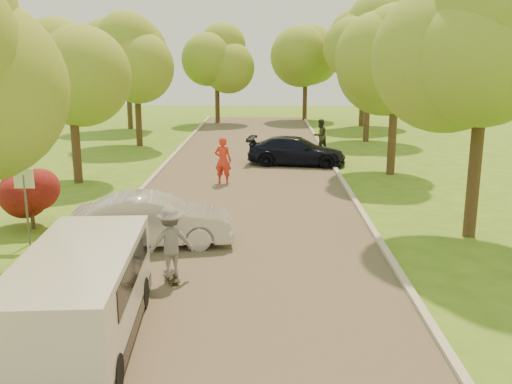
# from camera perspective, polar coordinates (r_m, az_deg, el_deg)

# --- Properties ---
(ground) EXTENTS (100.00, 100.00, 0.00)m
(ground) POSITION_cam_1_polar(r_m,az_deg,el_deg) (12.27, -2.97, -11.43)
(ground) COLOR #44721B
(ground) RESTS_ON ground
(road) EXTENTS (8.00, 60.00, 0.01)m
(road) POSITION_cam_1_polar(r_m,az_deg,el_deg) (19.81, -1.41, -1.63)
(road) COLOR #4C4438
(road) RESTS_ON ground
(curb_left) EXTENTS (0.18, 60.00, 0.12)m
(curb_left) POSITION_cam_1_polar(r_m,az_deg,el_deg) (20.37, -12.87, -1.39)
(curb_left) COLOR #B2AD9E
(curb_left) RESTS_ON ground
(curb_right) EXTENTS (0.18, 60.00, 0.12)m
(curb_right) POSITION_cam_1_polar(r_m,az_deg,el_deg) (20.04, 10.25, -1.51)
(curb_right) COLOR #B2AD9E
(curb_right) RESTS_ON ground
(street_sign) EXTENTS (0.55, 0.06, 2.17)m
(street_sign) POSITION_cam_1_polar(r_m,az_deg,el_deg) (16.88, -22.11, 0.15)
(street_sign) COLOR #59595E
(street_sign) RESTS_ON ground
(red_shrub) EXTENTS (1.70, 1.70, 1.95)m
(red_shrub) POSITION_cam_1_polar(r_m,az_deg,el_deg) (18.52, -21.64, -0.18)
(red_shrub) COLOR #382619
(red_shrub) RESTS_ON ground
(tree_l_midb) EXTENTS (4.30, 4.20, 6.62)m
(tree_l_midb) POSITION_cam_1_polar(r_m,az_deg,el_deg) (24.34, -17.64, 11.49)
(tree_l_midb) COLOR #382619
(tree_l_midb) RESTS_ON ground
(tree_l_far) EXTENTS (4.92, 4.80, 7.79)m
(tree_l_far) POSITION_cam_1_polar(r_m,az_deg,el_deg) (33.88, -11.62, 13.72)
(tree_l_far) COLOR #382619
(tree_l_far) RESTS_ON ground
(tree_r_mida) EXTENTS (5.13, 5.00, 7.95)m
(tree_r_mida) POSITION_cam_1_polar(r_m,az_deg,el_deg) (17.26, 22.74, 13.70)
(tree_r_mida) COLOR #382619
(tree_r_mida) RESTS_ON ground
(tree_r_midb) EXTENTS (4.51, 4.40, 7.01)m
(tree_r_midb) POSITION_cam_1_polar(r_m,az_deg,el_deg) (25.76, 14.29, 12.44)
(tree_r_midb) COLOR #382619
(tree_r_midb) RESTS_ON ground
(tree_r_far) EXTENTS (5.33, 5.20, 8.34)m
(tree_r_far) POSITION_cam_1_polar(r_m,az_deg,el_deg) (35.69, 11.71, 14.27)
(tree_r_far) COLOR #382619
(tree_r_far) RESTS_ON ground
(tree_bg_a) EXTENTS (5.12, 5.00, 7.72)m
(tree_bg_a) POSITION_cam_1_polar(r_m,az_deg,el_deg) (42.21, -12.49, 13.37)
(tree_bg_a) COLOR #382619
(tree_bg_a) RESTS_ON ground
(tree_bg_b) EXTENTS (5.12, 5.00, 7.95)m
(tree_bg_b) POSITION_cam_1_polar(r_m,az_deg,el_deg) (43.74, 11.06, 13.72)
(tree_bg_b) COLOR #382619
(tree_bg_b) RESTS_ON ground
(tree_bg_c) EXTENTS (4.92, 4.80, 7.33)m
(tree_bg_c) POSITION_cam_1_polar(r_m,az_deg,el_deg) (45.25, -3.67, 13.26)
(tree_bg_c) COLOR #382619
(tree_bg_c) RESTS_ON ground
(tree_bg_d) EXTENTS (5.12, 5.00, 7.72)m
(tree_bg_d) POSITION_cam_1_polar(r_m,az_deg,el_deg) (47.23, 5.27, 13.60)
(tree_bg_d) COLOR #382619
(tree_bg_d) RESTS_ON ground
(minivan) EXTENTS (2.23, 4.94, 1.79)m
(minivan) POSITION_cam_1_polar(r_m,az_deg,el_deg) (10.90, -17.10, -9.94)
(minivan) COLOR silver
(minivan) RESTS_ON ground
(silver_sedan) EXTENTS (4.55, 2.09, 1.45)m
(silver_sedan) POSITION_cam_1_polar(r_m,az_deg,el_deg) (16.07, -10.24, -2.79)
(silver_sedan) COLOR silver
(silver_sedan) RESTS_ON ground
(dark_sedan) EXTENTS (4.94, 2.55, 1.37)m
(dark_sedan) POSITION_cam_1_polar(r_m,az_deg,el_deg) (27.65, 4.06, 4.12)
(dark_sedan) COLOR black
(dark_sedan) RESTS_ON ground
(longboard) EXTENTS (0.52, 0.89, 0.10)m
(longboard) POSITION_cam_1_polar(r_m,az_deg,el_deg) (13.72, -8.43, -8.37)
(longboard) COLOR black
(longboard) RESTS_ON ground
(skateboarder) EXTENTS (1.23, 0.96, 1.68)m
(skateboarder) POSITION_cam_1_polar(r_m,az_deg,el_deg) (13.43, -8.55, -4.97)
(skateboarder) COLOR slate
(skateboarder) RESTS_ON longboard
(person_striped) EXTENTS (0.79, 0.60, 1.95)m
(person_striped) POSITION_cam_1_polar(r_m,az_deg,el_deg) (23.46, -3.32, 3.16)
(person_striped) COLOR red
(person_striped) RESTS_ON ground
(person_olive) EXTENTS (1.11, 1.07, 1.80)m
(person_olive) POSITION_cam_1_polar(r_m,az_deg,el_deg) (31.59, 6.43, 5.63)
(person_olive) COLOR #2A2F1C
(person_olive) RESTS_ON ground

